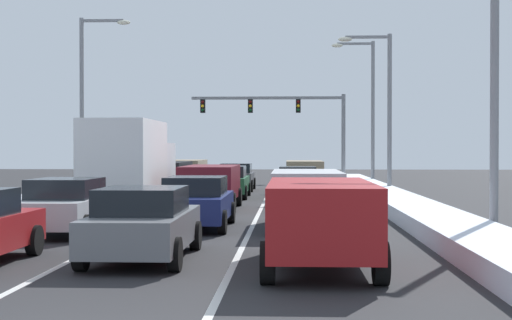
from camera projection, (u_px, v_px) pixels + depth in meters
ground_plane at (210, 215)px, 26.47m from camera, size 120.00×120.00×0.00m
lane_stripe_between_right_lane_and_center_lane at (263, 205)px, 30.94m from camera, size 0.14×50.01×0.01m
lane_stripe_between_center_lane_and_left_lane at (180, 205)px, 31.09m from camera, size 0.14×50.01×0.01m
snow_bank_right_shoulder at (393, 200)px, 30.70m from camera, size 1.89×50.01×0.48m
snow_bank_left_shoulder at (54, 198)px, 31.33m from camera, size 1.74×50.01×0.51m
suv_red_right_lane_nearest at (320, 216)px, 14.44m from camera, size 2.16×4.90×1.67m
suv_silver_right_lane_second at (306, 194)px, 21.79m from camera, size 2.16×4.90×1.67m
sedan_white_right_lane_third at (312, 191)px, 27.55m from camera, size 2.00×4.50×1.51m
sedan_black_right_lane_fourth at (297, 183)px, 34.39m from camera, size 2.00×4.50×1.51m
suv_tan_right_lane_fifth at (304, 173)px, 41.13m from camera, size 2.16×4.90×1.67m
sedan_gray_center_lane_nearest at (143, 223)px, 15.67m from camera, size 2.00×4.50×1.51m
sedan_navy_center_lane_second at (196, 202)px, 21.92m from camera, size 2.00×4.50×1.51m
suv_maroon_center_lane_third at (211, 183)px, 28.89m from camera, size 2.16×4.90×1.67m
sedan_green_center_lane_fourth at (228, 182)px, 35.79m from camera, size 2.00×4.50×1.51m
sedan_charcoal_center_lane_fifth at (236, 177)px, 42.19m from camera, size 2.00×4.50×1.51m
sedan_silver_left_lane_second at (67, 206)px, 20.53m from camera, size 2.00×4.50×1.51m
box_truck_left_lane_third at (130, 160)px, 28.65m from camera, size 2.53×7.20×3.36m
suv_black_left_lane_fourth at (167, 175)px, 37.64m from camera, size 2.16×4.90×1.67m
suv_tan_left_lane_fifth at (186, 171)px, 44.30m from camera, size 2.16×4.90×1.67m
traffic_light_gantry at (289, 115)px, 53.52m from camera, size 10.94×0.47×6.20m
street_lamp_right_near at (479, 62)px, 19.25m from camera, size 2.66×0.36×7.51m
street_lamp_right_mid at (382, 99)px, 37.43m from camera, size 2.66×0.36×8.02m
street_lamp_right_far at (367, 101)px, 46.49m from camera, size 2.66×0.36×8.96m
street_lamp_left_mid at (88, 90)px, 39.03m from camera, size 2.66×0.36×9.10m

